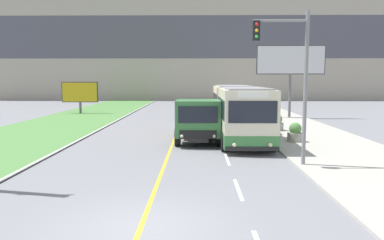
{
  "coord_description": "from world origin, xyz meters",
  "views": [
    {
      "loc": [
        1.39,
        -8.86,
        3.63
      ],
      "look_at": [
        1.1,
        11.43,
        1.4
      ],
      "focal_mm": 35.0,
      "sensor_mm": 36.0,
      "label": 1
    }
  ],
  "objects_px": {
    "billboard_small": "(80,93)",
    "planter_round_near": "(295,133)",
    "dump_truck": "(198,121)",
    "planter_round_second": "(277,123)",
    "car_distant": "(202,111)",
    "traffic_light_mast": "(291,69)",
    "city_bus": "(238,111)",
    "billboard_large": "(291,62)",
    "planter_round_third": "(264,116)"
  },
  "relations": [
    {
      "from": "car_distant",
      "to": "billboard_small",
      "type": "bearing_deg",
      "value": 159.1
    },
    {
      "from": "billboard_large",
      "to": "billboard_small",
      "type": "xyz_separation_m",
      "value": [
        -20.93,
        4.32,
        -2.98
      ]
    },
    {
      "from": "traffic_light_mast",
      "to": "planter_round_near",
      "type": "height_order",
      "value": "traffic_light_mast"
    },
    {
      "from": "city_bus",
      "to": "traffic_light_mast",
      "type": "xyz_separation_m",
      "value": [
        1.25,
        -8.13,
        2.42
      ]
    },
    {
      "from": "traffic_light_mast",
      "to": "billboard_small",
      "type": "bearing_deg",
      "value": 124.25
    },
    {
      "from": "planter_round_second",
      "to": "car_distant",
      "type": "bearing_deg",
      "value": 120.94
    },
    {
      "from": "dump_truck",
      "to": "billboard_small",
      "type": "relative_size",
      "value": 1.74
    },
    {
      "from": "planter_round_near",
      "to": "city_bus",
      "type": "bearing_deg",
      "value": 141.52
    },
    {
      "from": "billboard_large",
      "to": "planter_round_second",
      "type": "relative_size",
      "value": 5.77
    },
    {
      "from": "dump_truck",
      "to": "planter_round_near",
      "type": "xyz_separation_m",
      "value": [
        5.54,
        -0.05,
        -0.7
      ]
    },
    {
      "from": "car_distant",
      "to": "planter_round_near",
      "type": "distance_m",
      "value": 14.11
    },
    {
      "from": "car_distant",
      "to": "planter_round_near",
      "type": "xyz_separation_m",
      "value": [
        5.15,
        -13.13,
        -0.13
      ]
    },
    {
      "from": "billboard_small",
      "to": "planter_round_third",
      "type": "xyz_separation_m",
      "value": [
        17.81,
        -8.68,
        -1.59
      ]
    },
    {
      "from": "car_distant",
      "to": "planter_round_third",
      "type": "bearing_deg",
      "value": -37.04
    },
    {
      "from": "city_bus",
      "to": "planter_round_third",
      "type": "height_order",
      "value": "city_bus"
    },
    {
      "from": "planter_round_second",
      "to": "planter_round_third",
      "type": "height_order",
      "value": "planter_round_third"
    },
    {
      "from": "billboard_small",
      "to": "city_bus",
      "type": "bearing_deg",
      "value": -46.31
    },
    {
      "from": "dump_truck",
      "to": "traffic_light_mast",
      "type": "xyz_separation_m",
      "value": [
        3.78,
        -5.79,
        2.76
      ]
    },
    {
      "from": "dump_truck",
      "to": "planter_round_second",
      "type": "bearing_deg",
      "value": 40.19
    },
    {
      "from": "city_bus",
      "to": "car_distant",
      "type": "relative_size",
      "value": 2.96
    },
    {
      "from": "city_bus",
      "to": "planter_round_second",
      "type": "relative_size",
      "value": 10.95
    },
    {
      "from": "traffic_light_mast",
      "to": "planter_round_near",
      "type": "distance_m",
      "value": 6.93
    },
    {
      "from": "planter_round_near",
      "to": "planter_round_third",
      "type": "xyz_separation_m",
      "value": [
        -0.12,
        9.33,
        0.04
      ]
    },
    {
      "from": "car_distant",
      "to": "traffic_light_mast",
      "type": "bearing_deg",
      "value": -79.81
    },
    {
      "from": "billboard_large",
      "to": "billboard_small",
      "type": "relative_size",
      "value": 1.77
    },
    {
      "from": "city_bus",
      "to": "car_distant",
      "type": "xyz_separation_m",
      "value": [
        -2.14,
        10.74,
        -0.92
      ]
    },
    {
      "from": "planter_round_near",
      "to": "planter_round_second",
      "type": "height_order",
      "value": "planter_round_second"
    },
    {
      "from": "traffic_light_mast",
      "to": "planter_round_near",
      "type": "xyz_separation_m",
      "value": [
        1.76,
        5.74,
        -3.47
      ]
    },
    {
      "from": "planter_round_second",
      "to": "planter_round_third",
      "type": "distance_m",
      "value": 4.66
    },
    {
      "from": "car_distant",
      "to": "planter_round_third",
      "type": "distance_m",
      "value": 6.31
    },
    {
      "from": "traffic_light_mast",
      "to": "billboard_small",
      "type": "xyz_separation_m",
      "value": [
        -16.17,
        23.75,
        -1.83
      ]
    },
    {
      "from": "dump_truck",
      "to": "billboard_large",
      "type": "relative_size",
      "value": 0.98
    },
    {
      "from": "billboard_large",
      "to": "planter_round_third",
      "type": "relative_size",
      "value": 5.64
    },
    {
      "from": "billboard_large",
      "to": "planter_round_third",
      "type": "distance_m",
      "value": 7.04
    },
    {
      "from": "dump_truck",
      "to": "planter_round_near",
      "type": "relative_size",
      "value": 6.06
    },
    {
      "from": "planter_round_near",
      "to": "dump_truck",
      "type": "bearing_deg",
      "value": 179.47
    },
    {
      "from": "planter_round_second",
      "to": "city_bus",
      "type": "bearing_deg",
      "value": -142.23
    },
    {
      "from": "dump_truck",
      "to": "car_distant",
      "type": "bearing_deg",
      "value": 88.31
    },
    {
      "from": "car_distant",
      "to": "traffic_light_mast",
      "type": "distance_m",
      "value": 19.46
    },
    {
      "from": "city_bus",
      "to": "traffic_light_mast",
      "type": "distance_m",
      "value": 8.57
    },
    {
      "from": "traffic_light_mast",
      "to": "billboard_small",
      "type": "distance_m",
      "value": 28.79
    },
    {
      "from": "planter_round_second",
      "to": "planter_round_third",
      "type": "xyz_separation_m",
      "value": [
        -0.03,
        4.66,
        0.01
      ]
    },
    {
      "from": "billboard_small",
      "to": "planter_round_near",
      "type": "xyz_separation_m",
      "value": [
        17.93,
        -18.01,
        -1.63
      ]
    },
    {
      "from": "car_distant",
      "to": "traffic_light_mast",
      "type": "relative_size",
      "value": 0.68
    },
    {
      "from": "dump_truck",
      "to": "planter_round_third",
      "type": "relative_size",
      "value": 5.54
    },
    {
      "from": "car_distant",
      "to": "planter_round_second",
      "type": "height_order",
      "value": "car_distant"
    },
    {
      "from": "traffic_light_mast",
      "to": "billboard_small",
      "type": "height_order",
      "value": "traffic_light_mast"
    },
    {
      "from": "billboard_large",
      "to": "planter_round_near",
      "type": "xyz_separation_m",
      "value": [
        -3.0,
        -13.68,
        -4.61
      ]
    },
    {
      "from": "city_bus",
      "to": "billboard_small",
      "type": "distance_m",
      "value": 21.6
    },
    {
      "from": "billboard_small",
      "to": "planter_round_second",
      "type": "height_order",
      "value": "billboard_small"
    }
  ]
}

